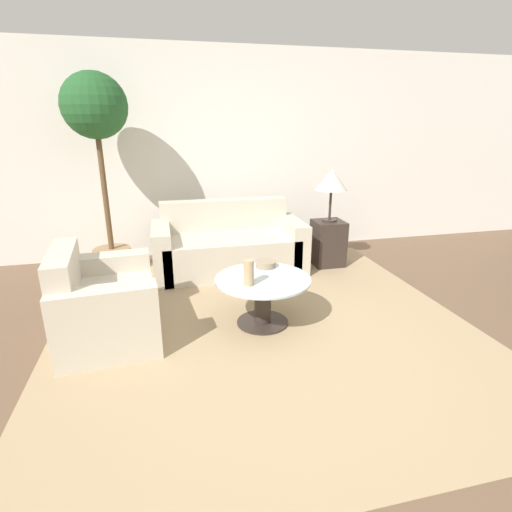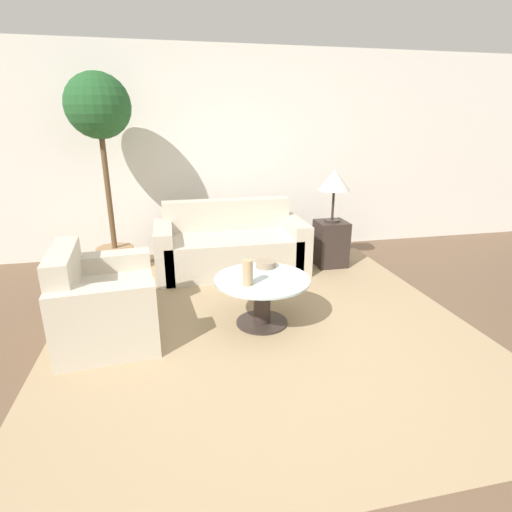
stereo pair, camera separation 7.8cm
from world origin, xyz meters
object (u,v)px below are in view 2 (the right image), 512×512
at_px(armchair, 100,305).
at_px(potted_plant, 101,131).
at_px(vase, 248,273).
at_px(bowl, 266,264).
at_px(sofa_main, 230,247).
at_px(coffee_table, 262,295).
at_px(table_lamp, 334,181).

relative_size(armchair, potted_plant, 0.48).
relative_size(vase, bowl, 1.15).
xyz_separation_m(armchair, vase, (1.20, -0.20, 0.26)).
distance_m(sofa_main, vase, 1.58).
xyz_separation_m(potted_plant, vase, (1.25, -1.75, -1.07)).
bearing_deg(vase, armchair, 170.64).
bearing_deg(coffee_table, sofa_main, 92.31).
distance_m(table_lamp, vase, 2.01).
bearing_deg(potted_plant, bowl, -42.54).
xyz_separation_m(sofa_main, armchair, (-1.29, -1.36, 0.00)).
xyz_separation_m(sofa_main, table_lamp, (1.23, -0.13, 0.77)).
height_order(armchair, coffee_table, armchair).
relative_size(coffee_table, table_lamp, 1.33).
distance_m(vase, bowl, 0.46).
xyz_separation_m(sofa_main, vase, (-0.09, -1.55, 0.26)).
relative_size(armchair, vase, 4.96).
height_order(sofa_main, potted_plant, potted_plant).
bearing_deg(bowl, coffee_table, -109.79).
bearing_deg(potted_plant, sofa_main, -8.39).
relative_size(sofa_main, armchair, 1.64).
distance_m(coffee_table, table_lamp, 1.92).
bearing_deg(vase, table_lamp, 47.27).
relative_size(potted_plant, vase, 10.31).
distance_m(sofa_main, coffee_table, 1.44).
bearing_deg(sofa_main, bowl, -82.58).
height_order(armchair, vase, armchair).
xyz_separation_m(coffee_table, potted_plant, (-1.40, 1.64, 1.32)).
height_order(potted_plant, vase, potted_plant).
bearing_deg(armchair, table_lamp, -68.95).
distance_m(sofa_main, armchair, 1.87).
bearing_deg(bowl, vase, -122.72).
relative_size(coffee_table, potted_plant, 0.38).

